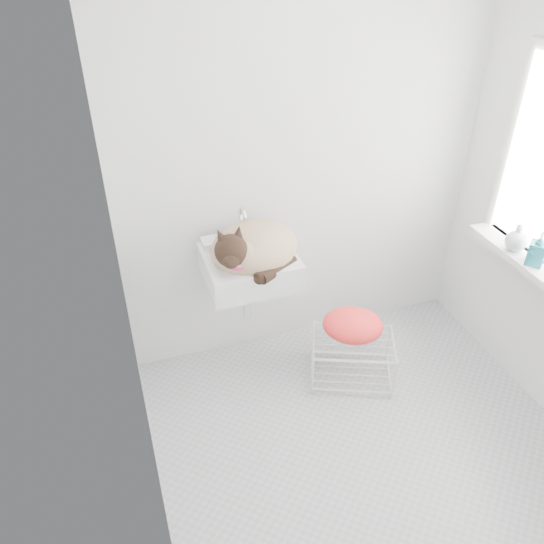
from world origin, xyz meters
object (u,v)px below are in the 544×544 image
object	(u,v)px
sink	(249,255)
wire_rack	(352,358)
cat	(252,250)
bottle_b	(533,264)
bottle_c	(514,249)

from	to	relation	value
sink	wire_rack	distance (m)	0.93
cat	bottle_b	bearing A→B (deg)	-35.31
bottle_b	sink	bearing A→B (deg)	158.09
sink	bottle_b	world-z (taller)	sink
wire_rack	bottle_b	world-z (taller)	bottle_b
sink	bottle_b	xyz separation A→B (m)	(1.41, -0.57, 0.00)
sink	cat	distance (m)	0.05
bottle_c	sink	bearing A→B (deg)	163.78
sink	cat	size ratio (longest dim) A/B	0.89
bottle_b	wire_rack	bearing A→B (deg)	160.01
sink	wire_rack	world-z (taller)	sink
sink	bottle_c	world-z (taller)	sink
wire_rack	bottle_c	distance (m)	1.12
bottle_b	cat	bearing A→B (deg)	158.59
sink	bottle_b	size ratio (longest dim) A/B	2.63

